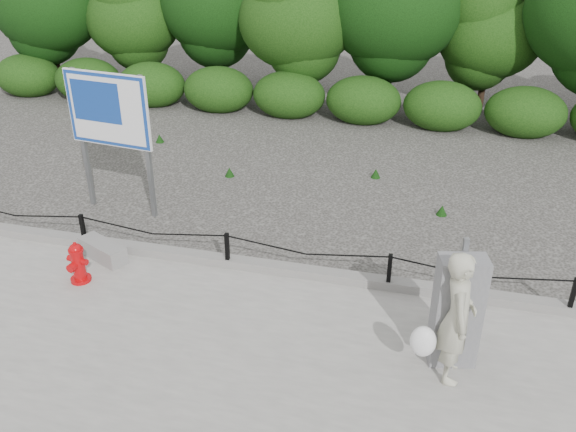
# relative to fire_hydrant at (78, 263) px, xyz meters

# --- Properties ---
(ground) EXTENTS (90.00, 90.00, 0.00)m
(ground) POSITION_rel_fire_hydrant_xyz_m (2.03, 0.93, -0.40)
(ground) COLOR #2D2B28
(ground) RESTS_ON ground
(sidewalk) EXTENTS (14.00, 4.00, 0.08)m
(sidewalk) POSITION_rel_fire_hydrant_xyz_m (2.03, -1.07, -0.36)
(sidewalk) COLOR gray
(sidewalk) RESTS_ON ground
(curb) EXTENTS (14.00, 0.22, 0.14)m
(curb) POSITION_rel_fire_hydrant_xyz_m (2.03, 0.98, -0.25)
(curb) COLOR slate
(curb) RESTS_ON sidewalk
(chain_barrier) EXTENTS (10.06, 0.06, 0.60)m
(chain_barrier) POSITION_rel_fire_hydrant_xyz_m (2.03, 0.93, 0.06)
(chain_barrier) COLOR black
(chain_barrier) RESTS_ON sidewalk
(treeline) EXTENTS (20.25, 3.92, 5.17)m
(treeline) POSITION_rel_fire_hydrant_xyz_m (2.34, 9.83, 2.29)
(treeline) COLOR black
(treeline) RESTS_ON ground
(fire_hydrant) EXTENTS (0.35, 0.37, 0.66)m
(fire_hydrant) POSITION_rel_fire_hydrant_xyz_m (0.00, 0.00, 0.00)
(fire_hydrant) COLOR #BC070B
(fire_hydrant) RESTS_ON sidewalk
(pedestrian) EXTENTS (0.72, 0.64, 1.71)m
(pedestrian) POSITION_rel_fire_hydrant_xyz_m (5.42, -0.72, 0.52)
(pedestrian) COLOR #B5B39B
(pedestrian) RESTS_ON sidewalk
(concrete_block) EXTENTS (0.94, 0.66, 0.28)m
(concrete_block) POSITION_rel_fire_hydrant_xyz_m (0.01, 0.68, -0.17)
(concrete_block) COLOR gray
(concrete_block) RESTS_ON sidewalk
(utility_cabinet) EXTENTS (0.62, 0.47, 1.64)m
(utility_cabinet) POSITION_rel_fire_hydrant_xyz_m (5.45, -0.44, 0.43)
(utility_cabinet) COLOR gray
(utility_cabinet) RESTS_ON sidewalk
(advertising_sign) EXTENTS (1.64, 0.32, 2.63)m
(advertising_sign) POSITION_rel_fire_hydrant_xyz_m (-0.61, 2.41, 1.46)
(advertising_sign) COLOR slate
(advertising_sign) RESTS_ON ground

